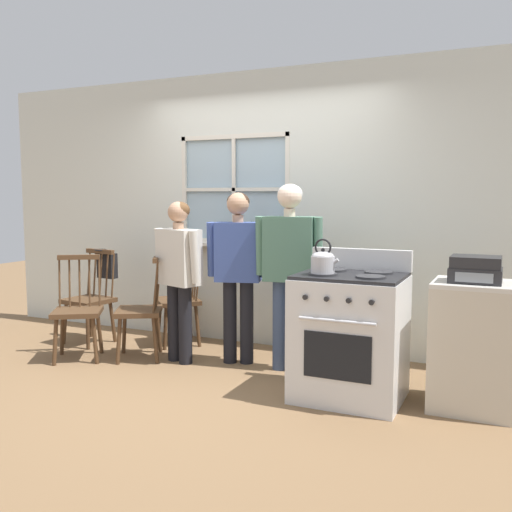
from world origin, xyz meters
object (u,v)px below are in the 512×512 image
at_px(chair_near_stove, 180,301).
at_px(person_elderly_left, 179,267).
at_px(stereo, 476,270).
at_px(person_adult_right, 289,258).
at_px(kettle, 323,261).
at_px(handbag, 107,265).
at_px(potted_plant, 252,237).
at_px(person_teen_center, 238,261).
at_px(side_counter, 473,346).
at_px(chair_by_window, 90,300).
at_px(chair_center_cluster, 141,311).
at_px(stove, 350,335).
at_px(chair_near_wall, 78,312).

bearing_deg(chair_near_stove, person_elderly_left, -12.24).
bearing_deg(stereo, chair_near_stove, 166.28).
height_order(person_adult_right, kettle, person_adult_right).
relative_size(person_adult_right, handbag, 5.17).
relative_size(kettle, potted_plant, 0.99).
distance_m(person_teen_center, person_adult_right, 0.49).
bearing_deg(side_counter, person_teen_center, 171.09).
height_order(chair_by_window, chair_near_stove, same).
bearing_deg(chair_center_cluster, stove, 54.25).
height_order(chair_near_wall, stereo, stereo).
relative_size(person_teen_center, handbag, 4.94).
distance_m(handbag, stereo, 3.67).
relative_size(person_adult_right, side_counter, 1.76).
relative_size(chair_near_wall, person_teen_center, 0.62).
xyz_separation_m(chair_by_window, chair_near_stove, (0.85, 0.35, 0.00)).
distance_m(chair_near_stove, stereo, 2.94).
bearing_deg(stereo, chair_near_wall, -177.27).
height_order(chair_center_cluster, person_adult_right, person_adult_right).
xyz_separation_m(person_teen_center, stereo, (1.97, -0.33, 0.07)).
bearing_deg(kettle, side_counter, 15.47).
distance_m(chair_center_cluster, handbag, 0.97).
bearing_deg(potted_plant, chair_by_window, -158.45).
bearing_deg(chair_by_window, chair_near_stove, 31.03).
bearing_deg(handbag, potted_plant, 13.99).
height_order(stove, potted_plant, potted_plant).
bearing_deg(chair_by_window, potted_plant, 30.28).
distance_m(chair_by_window, handbag, 0.41).
relative_size(person_adult_right, stereo, 4.67).
relative_size(chair_near_wall, side_counter, 1.05).
xyz_separation_m(person_elderly_left, stereo, (2.47, -0.14, 0.13)).
height_order(chair_near_wall, potted_plant, potted_plant).
bearing_deg(person_adult_right, kettle, -58.39).
xyz_separation_m(person_elderly_left, potted_plant, (0.34, 0.80, 0.23)).
xyz_separation_m(chair_by_window, kettle, (2.65, -0.60, 0.59)).
distance_m(chair_center_cluster, potted_plant, 1.29).
distance_m(chair_near_wall, handbag, 0.84).
xyz_separation_m(chair_near_stove, side_counter, (2.81, -0.66, 0.01)).
distance_m(person_elderly_left, kettle, 1.52).
xyz_separation_m(chair_near_stove, stereo, (2.81, -0.68, 0.55)).
xyz_separation_m(chair_near_wall, person_adult_right, (1.88, 0.48, 0.53)).
relative_size(person_teen_center, side_counter, 1.69).
height_order(person_teen_center, handbag, person_teen_center).
xyz_separation_m(chair_near_wall, potted_plant, (1.24, 1.10, 0.65)).
xyz_separation_m(chair_near_stove, person_teen_center, (0.83, -0.35, 0.48)).
distance_m(chair_center_cluster, side_counter, 2.85).
bearing_deg(chair_center_cluster, person_teen_center, 75.72).
relative_size(stove, stereo, 3.19).
height_order(person_elderly_left, person_adult_right, person_adult_right).
bearing_deg(chair_center_cluster, stereo, 58.58).
bearing_deg(side_counter, stove, -170.00).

